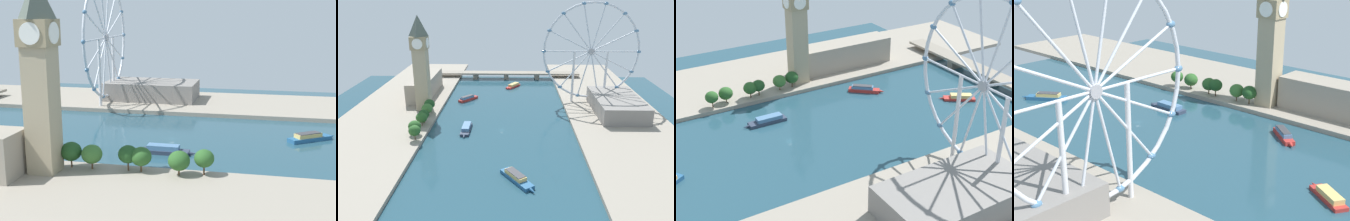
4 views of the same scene
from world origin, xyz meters
TOP-DOWN VIEW (x-y plane):
  - ground_plane at (0.00, 0.00)m, footprint 385.61×385.61m
  - riverbank_left at (-107.80, 0.00)m, footprint 90.00×520.00m
  - riverbank_right at (107.80, 0.00)m, footprint 90.00×520.00m
  - clock_tower at (-79.25, 45.82)m, footprint 16.08×16.08m
  - parliament_block at (-89.92, 95.21)m, footprint 22.00×82.77m
  - tree_row_embankment at (-70.53, 4.85)m, footprint 13.27×75.27m
  - ferris_wheel at (89.46, 74.07)m, footprint 101.33×3.20m
  - riverside_hall at (110.76, 40.90)m, footprint 42.71×78.00m
  - river_bridge at (-0.00, 181.77)m, footprint 197.61×16.21m
  - tour_boat_0 at (-30.75, -2.52)m, footprint 7.76×31.31m
  - tour_boat_1 at (9.72, 138.39)m, footprint 18.74×25.73m
  - tour_boat_2 at (-39.98, 83.86)m, footprint 21.47×24.37m
  - tour_boat_3 at (12.95, -84.40)m, footprint 23.37×30.61m

SIDE VIEW (x-z plane):
  - ground_plane at x=0.00m, z-range 0.00..0.00m
  - riverbank_left at x=-107.80m, z-range 0.00..3.00m
  - riverbank_right at x=107.80m, z-range 0.00..3.00m
  - tour_boat_1 at x=9.72m, z-range -0.35..4.15m
  - tour_boat_0 at x=-30.75m, z-range -0.38..4.57m
  - tour_boat_3 at x=12.95m, z-range -0.51..4.79m
  - tour_boat_2 at x=-39.98m, z-range -0.42..4.89m
  - river_bridge at x=0.00m, z-range 2.45..11.27m
  - riverside_hall at x=110.76m, z-range 3.00..18.41m
  - tree_row_embankment at x=-70.53m, z-range 4.34..17.33m
  - parliament_block at x=-89.92m, z-range 3.00..24.59m
  - clock_tower at x=-79.25m, z-range 4.83..96.59m
  - ferris_wheel at x=89.46m, z-range 4.43..107.38m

